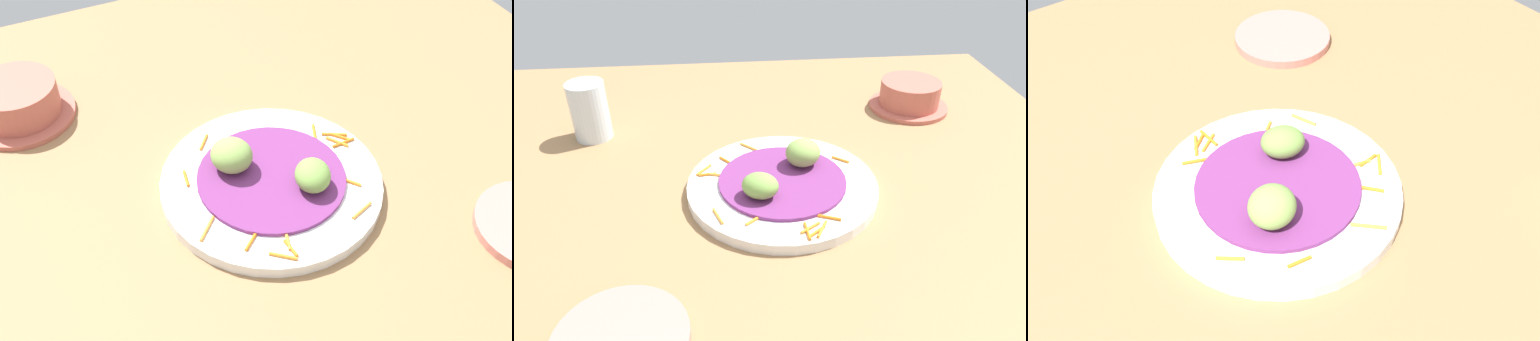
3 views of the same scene
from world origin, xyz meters
The scene contains 7 objects.
table_surface centered at (0.00, 0.00, 1.00)cm, with size 110.00×110.00×2.00cm, color #936D47.
main_plate centered at (-1.92, -1.12, 2.81)cm, with size 27.74×27.74×1.63cm, color white.
cabbage_bed centered at (-1.92, -1.12, 3.90)cm, with size 18.58×18.58×0.54cm, color #702D6B.
carrot_garnish centered at (0.02, 1.09, 3.83)cm, with size 23.65×24.95×0.40cm.
guac_scoop_left centered at (1.61, 2.65, 5.88)cm, with size 4.37×5.14×3.42cm, color #759E47.
guac_scoop_center centered at (-5.46, -4.90, 6.24)cm, with size 5.03×5.37×4.14cm, color #84A851.
side_plate_small centered at (17.60, 23.92, 2.60)cm, with size 14.08×14.08×1.21cm, color tan.
Camera 3 is at (-30.40, -39.87, 53.97)cm, focal length 43.89 mm.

